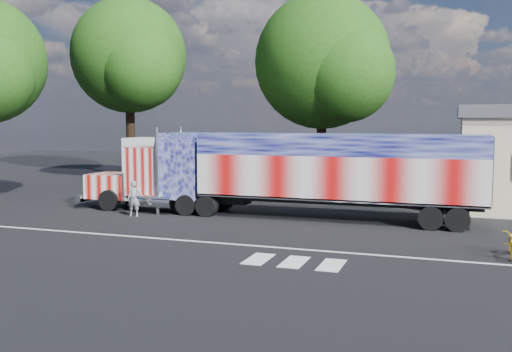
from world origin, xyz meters
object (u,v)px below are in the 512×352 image
(semi_truck, at_px, (286,171))
(coach_bus, at_px, (216,165))
(woman, at_px, (134,199))
(tree_nw_a, at_px, (130,56))
(bicycle, at_px, (512,243))
(tree_n_mid, at_px, (324,62))

(semi_truck, xyz_separation_m, coach_bus, (-6.33, 6.63, -0.38))
(woman, distance_m, tree_nw_a, 21.09)
(bicycle, xyz_separation_m, tree_nw_a, (-26.06, 19.42, 9.02))
(tree_n_mid, bearing_deg, coach_bus, -117.49)
(woman, relative_size, bicycle, 0.91)
(bicycle, relative_size, tree_n_mid, 0.13)
(woman, bearing_deg, semi_truck, 0.87)
(woman, height_order, tree_nw_a, tree_nw_a)
(coach_bus, bearing_deg, tree_nw_a, 143.93)
(semi_truck, bearing_deg, woman, -163.12)
(tree_nw_a, xyz_separation_m, tree_n_mid, (15.18, 1.23, -0.84))
(bicycle, bearing_deg, semi_truck, 153.49)
(semi_truck, height_order, coach_bus, semi_truck)
(coach_bus, relative_size, bicycle, 6.39)
(semi_truck, relative_size, tree_n_mid, 1.44)
(bicycle, distance_m, tree_n_mid, 24.74)
(coach_bus, relative_size, woman, 7.02)
(woman, relative_size, tree_n_mid, 0.12)
(woman, xyz_separation_m, tree_nw_a, (-10.06, 16.38, 8.66))
(woman, xyz_separation_m, bicycle, (16.00, -3.04, -0.35))
(tree_nw_a, bearing_deg, tree_n_mid, 4.64)
(tree_nw_a, bearing_deg, coach_bus, -36.07)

